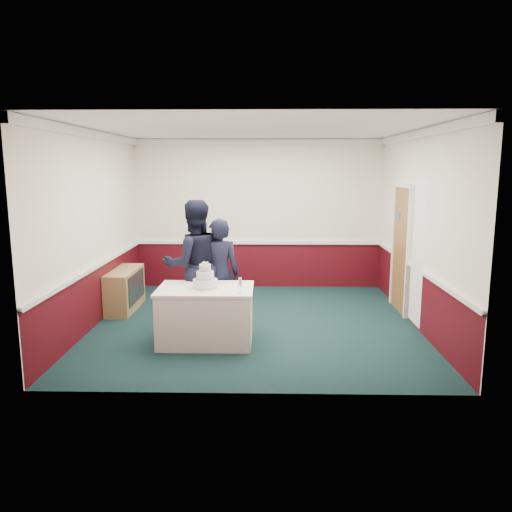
{
  "coord_description": "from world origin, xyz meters",
  "views": [
    {
      "loc": [
        0.18,
        -7.6,
        2.43
      ],
      "look_at": [
        0.01,
        -0.1,
        1.1
      ],
      "focal_mm": 35.0,
      "sensor_mm": 36.0,
      "label": 1
    }
  ],
  "objects_px": {
    "person_woman": "(219,274)",
    "sideboard": "(125,290)",
    "cake_knife": "(201,291)",
    "champagne_flute": "(240,283)",
    "cake_table": "(206,315)",
    "person_man": "(194,265)",
    "wedding_cake": "(205,280)"
  },
  "relations": [
    {
      "from": "person_man",
      "to": "cake_table",
      "type": "bearing_deg",
      "value": 91.32
    },
    {
      "from": "sideboard",
      "to": "cake_table",
      "type": "height_order",
      "value": "cake_table"
    },
    {
      "from": "cake_table",
      "to": "person_woman",
      "type": "distance_m",
      "value": 0.8
    },
    {
      "from": "person_man",
      "to": "person_woman",
      "type": "distance_m",
      "value": 0.4
    },
    {
      "from": "cake_table",
      "to": "wedding_cake",
      "type": "xyz_separation_m",
      "value": [
        0.0,
        0.0,
        0.5
      ]
    },
    {
      "from": "champagne_flute",
      "to": "person_woman",
      "type": "distance_m",
      "value": 1.0
    },
    {
      "from": "person_man",
      "to": "person_woman",
      "type": "height_order",
      "value": "person_man"
    },
    {
      "from": "cake_table",
      "to": "person_man",
      "type": "relative_size",
      "value": 0.67
    },
    {
      "from": "cake_knife",
      "to": "person_man",
      "type": "xyz_separation_m",
      "value": [
        -0.21,
        0.86,
        0.19
      ]
    },
    {
      "from": "champagne_flute",
      "to": "cake_table",
      "type": "bearing_deg",
      "value": 150.75
    },
    {
      "from": "wedding_cake",
      "to": "cake_knife",
      "type": "xyz_separation_m",
      "value": [
        -0.03,
        -0.2,
        -0.11
      ]
    },
    {
      "from": "sideboard",
      "to": "cake_table",
      "type": "distance_m",
      "value": 2.28
    },
    {
      "from": "cake_knife",
      "to": "person_woman",
      "type": "relative_size",
      "value": 0.13
    },
    {
      "from": "cake_table",
      "to": "person_woman",
      "type": "height_order",
      "value": "person_woman"
    },
    {
      "from": "wedding_cake",
      "to": "cake_table",
      "type": "bearing_deg",
      "value": -90.0
    },
    {
      "from": "cake_table",
      "to": "champagne_flute",
      "type": "distance_m",
      "value": 0.78
    },
    {
      "from": "cake_knife",
      "to": "champagne_flute",
      "type": "height_order",
      "value": "champagne_flute"
    },
    {
      "from": "person_woman",
      "to": "person_man",
      "type": "bearing_deg",
      "value": -7.66
    },
    {
      "from": "sideboard",
      "to": "champagne_flute",
      "type": "bearing_deg",
      "value": -42.15
    },
    {
      "from": "champagne_flute",
      "to": "person_man",
      "type": "relative_size",
      "value": 0.1
    },
    {
      "from": "wedding_cake",
      "to": "person_woman",
      "type": "xyz_separation_m",
      "value": [
        0.13,
        0.65,
        -0.05
      ]
    },
    {
      "from": "sideboard",
      "to": "cake_knife",
      "type": "bearing_deg",
      "value": -49.21
    },
    {
      "from": "cake_knife",
      "to": "person_woman",
      "type": "height_order",
      "value": "person_woman"
    },
    {
      "from": "sideboard",
      "to": "champagne_flute",
      "type": "distance_m",
      "value": 2.9
    },
    {
      "from": "cake_table",
      "to": "person_man",
      "type": "distance_m",
      "value": 0.91
    },
    {
      "from": "wedding_cake",
      "to": "person_woman",
      "type": "bearing_deg",
      "value": 78.55
    },
    {
      "from": "sideboard",
      "to": "wedding_cake",
      "type": "xyz_separation_m",
      "value": [
        1.6,
        -1.63,
        0.55
      ]
    },
    {
      "from": "cake_knife",
      "to": "champagne_flute",
      "type": "distance_m",
      "value": 0.55
    },
    {
      "from": "cake_table",
      "to": "wedding_cake",
      "type": "bearing_deg",
      "value": 90.0
    },
    {
      "from": "sideboard",
      "to": "champagne_flute",
      "type": "xyz_separation_m",
      "value": [
        2.1,
        -1.91,
        0.58
      ]
    },
    {
      "from": "person_woman",
      "to": "sideboard",
      "type": "bearing_deg",
      "value": -35.08
    },
    {
      "from": "cake_table",
      "to": "sideboard",
      "type": "bearing_deg",
      "value": 134.64
    }
  ]
}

